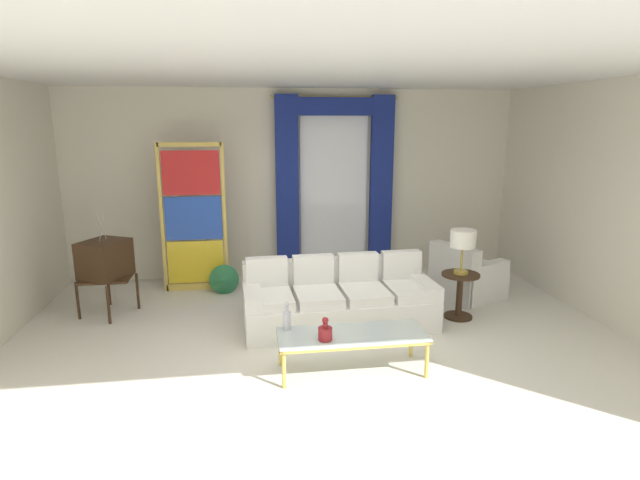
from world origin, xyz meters
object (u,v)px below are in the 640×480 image
at_px(coffee_table, 352,337).
at_px(table_lamp_brass, 463,241).
at_px(stained_glass_divider, 194,221).
at_px(armchair_white, 465,278).
at_px(couch_white_long, 338,301).
at_px(bottle_crystal_tall, 287,319).
at_px(peacock_figurine, 224,281).
at_px(vintage_tv, 105,261).
at_px(round_side_table, 460,291).
at_px(bottle_blue_decanter, 325,332).

relative_size(coffee_table, table_lamp_brass, 2.62).
distance_m(coffee_table, stained_glass_divider, 3.46).
bearing_deg(table_lamp_brass, armchair_white, 60.87).
height_order(coffee_table, armchair_white, armchair_white).
height_order(couch_white_long, armchair_white, couch_white_long).
relative_size(coffee_table, armchair_white, 1.39).
relative_size(bottle_crystal_tall, peacock_figurine, 0.49).
xyz_separation_m(couch_white_long, table_lamp_brass, (1.58, -0.03, 0.72)).
distance_m(bottle_crystal_tall, stained_glass_divider, 2.96).
xyz_separation_m(vintage_tv, round_side_table, (4.52, -0.80, -0.37)).
bearing_deg(armchair_white, couch_white_long, -160.29).
relative_size(peacock_figurine, round_side_table, 1.01).
height_order(bottle_crystal_tall, armchair_white, armchair_white).
distance_m(coffee_table, table_lamp_brass, 2.17).
relative_size(coffee_table, round_side_table, 2.51).
relative_size(armchair_white, round_side_table, 1.80).
xyz_separation_m(coffee_table, vintage_tv, (-2.85, 2.02, 0.35)).
height_order(bottle_blue_decanter, bottle_crystal_tall, bottle_crystal_tall).
height_order(armchair_white, table_lamp_brass, table_lamp_brass).
bearing_deg(stained_glass_divider, round_side_table, -25.57).
relative_size(couch_white_long, armchair_white, 2.22).
bearing_deg(bottle_blue_decanter, armchair_white, 41.17).
bearing_deg(peacock_figurine, bottle_blue_decanter, -68.00).
bearing_deg(couch_white_long, stained_glass_divider, 139.00).
bearing_deg(round_side_table, bottle_crystal_tall, -156.08).
xyz_separation_m(coffee_table, bottle_blue_decanter, (-0.29, -0.11, 0.12)).
bearing_deg(round_side_table, couch_white_long, 179.07).
distance_m(couch_white_long, coffee_table, 1.26).
xyz_separation_m(bottle_blue_decanter, peacock_figurine, (-1.08, 2.68, -0.27)).
distance_m(bottle_crystal_tall, vintage_tv, 2.87).
distance_m(vintage_tv, peacock_figurine, 1.65).
xyz_separation_m(couch_white_long, coffee_table, (-0.09, -1.25, 0.07)).
bearing_deg(vintage_tv, peacock_figurine, 20.19).
bearing_deg(bottle_blue_decanter, table_lamp_brass, 34.26).
bearing_deg(bottle_crystal_tall, round_side_table, 23.92).
bearing_deg(stained_glass_divider, couch_white_long, -41.00).
bearing_deg(vintage_tv, bottle_blue_decanter, -39.86).
relative_size(bottle_crystal_tall, vintage_tv, 0.22).
xyz_separation_m(round_side_table, table_lamp_brass, (0.00, 0.00, 0.67)).
xyz_separation_m(stained_glass_divider, round_side_table, (3.46, -1.65, -0.70)).
height_order(coffee_table, round_side_table, round_side_table).
relative_size(peacock_figurine, table_lamp_brass, 1.05).
bearing_deg(stained_glass_divider, vintage_tv, -141.15).
bearing_deg(coffee_table, bottle_crystal_tall, 162.46).
xyz_separation_m(stained_glass_divider, table_lamp_brass, (3.46, -1.65, -0.03)).
relative_size(vintage_tv, round_side_table, 2.26).
height_order(coffee_table, peacock_figurine, peacock_figurine).
bearing_deg(armchair_white, round_side_table, -119.13).
xyz_separation_m(bottle_blue_decanter, armchair_white, (2.38, 2.08, -0.20)).
relative_size(stained_glass_divider, round_side_table, 3.70).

